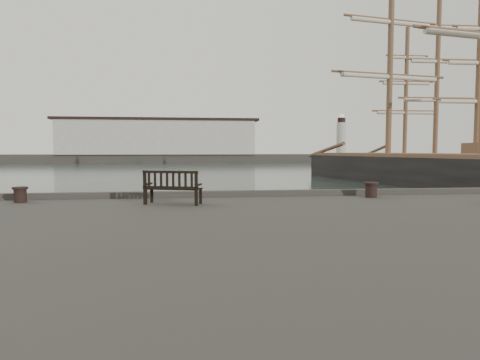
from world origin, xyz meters
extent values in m
plane|color=black|center=(0.00, 0.00, 0.00)|extent=(400.00, 400.00, 0.00)
cube|color=#383530|center=(0.00, 92.00, 1.00)|extent=(140.00, 8.00, 2.00)
cube|color=#B6B2A9|center=(-8.00, 92.00, 6.00)|extent=(46.00, 9.00, 8.00)
cube|color=black|center=(-8.00, 92.00, 10.30)|extent=(48.00, 9.50, 0.60)
cylinder|color=#B6B2A9|center=(38.00, 92.00, 6.00)|extent=(2.40, 2.40, 8.00)
sphere|color=silver|center=(38.00, 92.00, 11.40)|extent=(1.61, 1.61, 1.61)
cube|color=black|center=(-1.59, -1.81, 1.98)|extent=(1.61, 0.97, 0.04)
cube|color=black|center=(-1.66, -2.03, 2.21)|extent=(1.46, 0.52, 0.46)
cube|color=black|center=(-1.59, -1.81, 1.77)|extent=(1.49, 0.86, 0.42)
cylinder|color=black|center=(-5.80, -0.93, 1.78)|extent=(0.55, 0.55, 0.43)
cylinder|color=black|center=(4.38, -0.90, 1.79)|extent=(0.59, 0.59, 0.46)
cylinder|color=brown|center=(18.84, 27.39, 13.95)|extent=(0.56, 0.56, 23.06)
cube|color=black|center=(27.84, 33.85, 0.39)|extent=(6.72, 27.24, 3.86)
cube|color=brown|center=(27.84, 33.85, 2.47)|extent=(6.41, 26.69, 0.30)
cylinder|color=brown|center=(27.58, 26.28, 10.53)|extent=(0.54, 0.54, 16.43)
cylinder|color=brown|center=(27.84, 33.85, 11.98)|extent=(0.54, 0.54, 19.32)
cylinder|color=brown|center=(28.10, 41.42, 10.82)|extent=(0.54, 0.54, 17.01)
camera|label=1|loc=(-1.23, -13.34, 3.01)|focal=32.00mm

